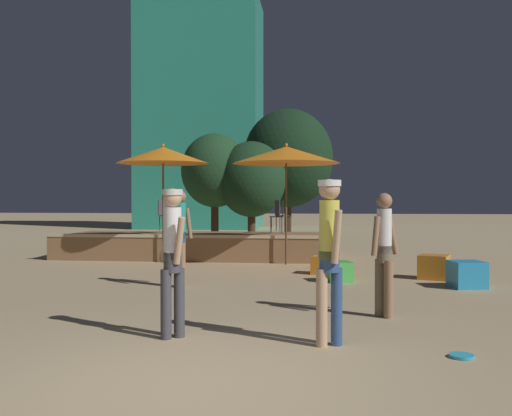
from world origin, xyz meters
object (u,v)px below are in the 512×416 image
at_px(patio_umbrella_0, 163,155).
at_px(person_0, 329,249).
at_px(background_tree_1, 252,179).
at_px(patio_umbrella_1, 286,155).
at_px(background_tree_2, 215,171).
at_px(bistro_chair_2, 280,213).
at_px(frisbee_disc, 462,356).
at_px(bistro_chair_1, 165,212).
at_px(person_2, 384,249).
at_px(cube_seat_2, 338,272).
at_px(cube_seat_3, 323,265).
at_px(person_4, 180,234).
at_px(background_tree_0, 288,158).
at_px(cube_seat_0, 434,267).
at_px(cube_seat_4, 467,274).
at_px(person_3, 173,253).
at_px(bistro_chair_0, 280,213).

height_order(patio_umbrella_0, person_0, patio_umbrella_0).
height_order(person_0, background_tree_1, background_tree_1).
relative_size(patio_umbrella_1, background_tree_2, 0.75).
distance_m(bistro_chair_2, frisbee_disc, 9.90).
bearing_deg(background_tree_2, bistro_chair_1, -99.18).
xyz_separation_m(patio_umbrella_0, person_2, (4.98, -6.35, -1.85)).
height_order(cube_seat_2, cube_seat_3, cube_seat_2).
bearing_deg(background_tree_1, cube_seat_2, -72.28).
relative_size(patio_umbrella_0, person_2, 1.78).
height_order(cube_seat_2, background_tree_1, background_tree_1).
relative_size(person_0, person_4, 1.04).
height_order(person_0, background_tree_0, background_tree_0).
bearing_deg(background_tree_0, cube_seat_0, -71.06).
bearing_deg(frisbee_disc, patio_umbrella_0, 123.69).
xyz_separation_m(cube_seat_4, frisbee_disc, (-1.24, -4.86, -0.23)).
height_order(cube_seat_3, person_3, person_3).
bearing_deg(background_tree_2, background_tree_1, -8.36).
relative_size(person_3, background_tree_1, 0.48).
height_order(cube_seat_2, person_0, person_0).
xyz_separation_m(background_tree_1, background_tree_2, (-1.39, 0.20, 0.33)).
bearing_deg(cube_seat_4, bistro_chair_0, 125.01).
bearing_deg(person_4, frisbee_disc, -174.01).
bearing_deg(bistro_chair_2, background_tree_0, 179.77).
relative_size(cube_seat_2, person_3, 0.34).
distance_m(bistro_chair_1, background_tree_0, 7.41).
xyz_separation_m(cube_seat_4, person_3, (-4.46, -4.39, 0.77)).
height_order(bistro_chair_2, background_tree_0, background_tree_0).
distance_m(cube_seat_3, background_tree_2, 9.30).
bearing_deg(cube_seat_2, background_tree_2, 114.91).
distance_m(bistro_chair_1, background_tree_2, 4.56).
relative_size(cube_seat_4, frisbee_disc, 2.65).
relative_size(person_4, background_tree_1, 0.48).
distance_m(cube_seat_4, bistro_chair_1, 9.16).
xyz_separation_m(bistro_chair_2, background_tree_0, (-0.20, 7.14, 2.02)).
relative_size(cube_seat_3, background_tree_1, 0.15).
height_order(person_3, background_tree_0, background_tree_0).
xyz_separation_m(patio_umbrella_0, cube_seat_0, (6.42, -2.36, -2.55)).
xyz_separation_m(cube_seat_4, bistro_chair_0, (-3.90, 5.57, 1.02)).
distance_m(person_3, bistro_chair_1, 10.23).
distance_m(background_tree_0, background_tree_1, 2.71).
relative_size(cube_seat_4, person_2, 0.39).
bearing_deg(cube_seat_2, bistro_chair_2, 109.93).
bearing_deg(cube_seat_3, frisbee_disc, -77.69).
height_order(cube_seat_0, person_3, person_3).
bearing_deg(background_tree_2, cube_seat_2, -65.09).
bearing_deg(cube_seat_4, person_3, -135.44).
distance_m(person_0, bistro_chair_1, 11.02).
distance_m(person_4, frisbee_disc, 6.03).
height_order(cube_seat_0, frisbee_disc, cube_seat_0).
relative_size(patio_umbrella_1, person_0, 1.63).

